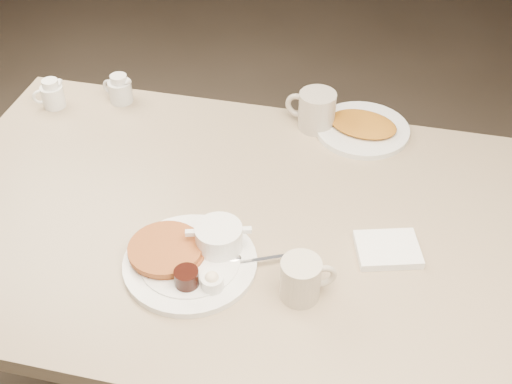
% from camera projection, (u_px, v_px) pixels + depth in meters
% --- Properties ---
extents(diner_table, '(1.50, 0.90, 0.75)m').
position_uv_depth(diner_table, '(254.00, 273.00, 1.55)').
color(diner_table, tan).
rests_on(diner_table, ground).
extents(main_plate, '(0.36, 0.34, 0.07)m').
position_uv_depth(main_plate, '(192.00, 255.00, 1.34)').
color(main_plate, white).
rests_on(main_plate, diner_table).
extents(coffee_mug_near, '(0.12, 0.10, 0.09)m').
position_uv_depth(coffee_mug_near, '(302.00, 279.00, 1.26)').
color(coffee_mug_near, beige).
rests_on(coffee_mug_near, diner_table).
extents(napkin, '(0.15, 0.14, 0.02)m').
position_uv_depth(napkin, '(388.00, 249.00, 1.37)').
color(napkin, white).
rests_on(napkin, diner_table).
extents(coffee_mug_far, '(0.14, 0.11, 0.10)m').
position_uv_depth(coffee_mug_far, '(316.00, 110.00, 1.68)').
color(coffee_mug_far, '#B3A899').
rests_on(coffee_mug_far, diner_table).
extents(creamer_left, '(0.08, 0.07, 0.08)m').
position_uv_depth(creamer_left, '(52.00, 94.00, 1.76)').
color(creamer_left, white).
rests_on(creamer_left, diner_table).
extents(creamer_right, '(0.10, 0.08, 0.08)m').
position_uv_depth(creamer_right, '(120.00, 89.00, 1.78)').
color(creamer_right, silver).
rests_on(creamer_right, diner_table).
extents(hash_plate, '(0.29, 0.29, 0.04)m').
position_uv_depth(hash_plate, '(363.00, 128.00, 1.68)').
color(hash_plate, silver).
rests_on(hash_plate, diner_table).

